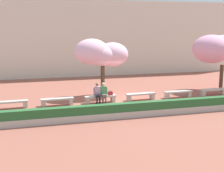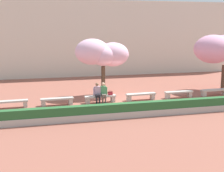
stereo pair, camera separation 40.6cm
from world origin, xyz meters
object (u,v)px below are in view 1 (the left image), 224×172
object	(u,v)px
handbag	(110,93)
stone_bench_west_end	(11,103)
stone_bench_east_end	(178,93)
cherry_tree_main	(102,54)
person_seated_left	(97,92)
person_seated_right	(104,92)
stone_bench_near_east	(141,95)
stone_bench_near_west	(57,100)
stone_bench_far_east	(213,91)
stone_bench_center	(100,98)
cherry_tree_secondary	(221,48)

from	to	relation	value
handbag	stone_bench_west_end	bearing A→B (deg)	-179.98
stone_bench_east_end	stone_bench_west_end	bearing A→B (deg)	180.00
cherry_tree_main	stone_bench_east_end	bearing A→B (deg)	-23.49
stone_bench_west_end	person_seated_left	size ratio (longest dim) A/B	1.58
stone_bench_west_end	person_seated_right	size ratio (longest dim) A/B	1.58
stone_bench_west_end	stone_bench_near_east	world-z (taller)	same
stone_bench_near_west	stone_bench_far_east	size ratio (longest dim) A/B	1.00
cherry_tree_main	person_seated_right	bearing A→B (deg)	-100.89
stone_bench_near_west	stone_bench_center	xyz separation A→B (m)	(2.75, 0.00, 0.00)
person_seated_left	handbag	bearing A→B (deg)	3.73
stone_bench_near_east	cherry_tree_main	bearing A→B (deg)	135.17
stone_bench_center	stone_bench_far_east	bearing A→B (deg)	0.00
stone_bench_near_east	cherry_tree_secondary	world-z (taller)	cherry_tree_secondary
stone_bench_west_end	cherry_tree_secondary	bearing A→B (deg)	6.57
stone_bench_west_end	cherry_tree_main	world-z (taller)	cherry_tree_main
person_seated_left	handbag	size ratio (longest dim) A/B	3.81
stone_bench_west_end	person_seated_left	world-z (taller)	person_seated_left
stone_bench_east_end	person_seated_right	xyz separation A→B (m)	(-5.30, -0.05, 0.39)
handbag	cherry_tree_main	size ratio (longest dim) A/B	0.08
cherry_tree_secondary	cherry_tree_main	bearing A→B (deg)	177.85
stone_bench_near_west	cherry_tree_secondary	bearing A→B (deg)	7.98
person_seated_left	cherry_tree_main	size ratio (longest dim) A/B	0.32
stone_bench_near_east	person_seated_right	world-z (taller)	person_seated_right
cherry_tree_secondary	stone_bench_far_east	bearing A→B (deg)	-133.08
person_seated_left	cherry_tree_secondary	bearing A→B (deg)	10.24
person_seated_left	stone_bench_far_east	bearing A→B (deg)	0.36
stone_bench_far_east	cherry_tree_main	xyz separation A→B (m)	(-7.63, 2.12, 2.64)
stone_bench_near_west	cherry_tree_secondary	world-z (taller)	cherry_tree_secondary
person_seated_right	cherry_tree_main	distance (m)	3.16
stone_bench_west_end	stone_bench_near_west	world-z (taller)	same
stone_bench_near_east	stone_bench_far_east	bearing A→B (deg)	0.00
cherry_tree_main	stone_bench_center	bearing A→B (deg)	-106.14
stone_bench_near_east	handbag	bearing A→B (deg)	179.93
person_seated_left	cherry_tree_main	bearing A→B (deg)	69.32
stone_bench_center	person_seated_right	distance (m)	0.44
stone_bench_west_end	stone_bench_far_east	bearing A→B (deg)	0.00
stone_bench_west_end	handbag	size ratio (longest dim) A/B	6.01
stone_bench_near_east	stone_bench_east_end	world-z (taller)	same
stone_bench_center	handbag	bearing A→B (deg)	0.23
person_seated_right	cherry_tree_main	world-z (taller)	cherry_tree_main
stone_bench_west_end	stone_bench_center	distance (m)	5.50
cherry_tree_main	cherry_tree_secondary	size ratio (longest dim) A/B	0.89
handbag	cherry_tree_secondary	distance (m)	9.78
stone_bench_near_west	stone_bench_near_east	xyz separation A→B (m)	(5.50, 0.00, 0.00)
stone_bench_near_east	stone_bench_far_east	distance (m)	5.50
stone_bench_near_east	stone_bench_east_end	xyz separation A→B (m)	(2.75, 0.00, 0.00)
stone_bench_east_end	person_seated_left	size ratio (longest dim) A/B	1.58
stone_bench_west_end	stone_bench_east_end	size ratio (longest dim) A/B	1.00
stone_bench_east_end	stone_bench_near_west	bearing A→B (deg)	180.00
stone_bench_near_west	cherry_tree_secondary	xyz separation A→B (m)	(12.66, 1.77, 2.89)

